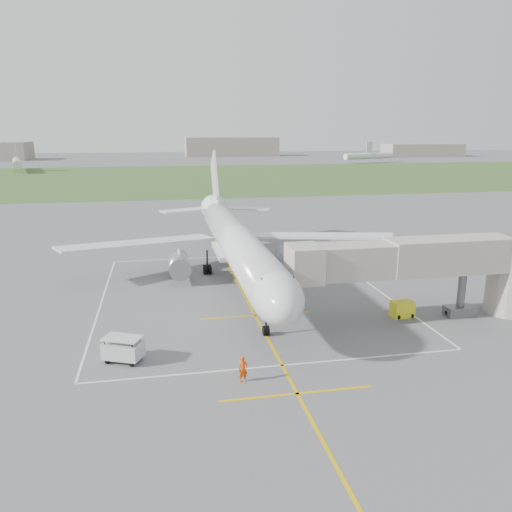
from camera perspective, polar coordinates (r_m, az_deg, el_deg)
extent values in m
plane|color=#525255|center=(54.50, -2.06, -3.13)|extent=(700.00, 700.00, 0.00)
cube|color=#375B27|center=(182.33, -8.54, 8.89)|extent=(700.00, 120.00, 0.02)
cube|color=gold|center=(49.81, -1.16, -4.80)|extent=(0.25, 60.00, 0.01)
cube|color=gold|center=(32.83, 4.75, -15.41)|extent=(10.00, 0.25, 0.01)
cube|color=gold|center=(45.18, -0.06, -6.82)|extent=(10.00, 0.25, 0.01)
cube|color=silver|center=(65.94, -3.69, -0.08)|extent=(28.00, 0.20, 0.01)
cube|color=silver|center=(36.23, 3.01, -12.37)|extent=(28.00, 0.20, 0.01)
cube|color=silver|center=(50.47, -17.29, -5.21)|extent=(0.20, 32.00, 0.01)
cube|color=silver|center=(54.72, 13.28, -3.43)|extent=(0.20, 32.00, 0.01)
cylinder|color=silver|center=(53.34, -2.10, 1.49)|extent=(3.80, 36.00, 3.80)
ellipsoid|color=silver|center=(36.30, 2.34, -4.62)|extent=(3.80, 7.22, 3.80)
cube|color=black|center=(35.14, 2.69, -3.46)|extent=(2.40, 1.60, 0.99)
cone|color=silver|center=(73.25, -4.62, 5.24)|extent=(3.80, 6.00, 3.80)
cube|color=silver|center=(61.62, 6.72, 2.31)|extent=(17.93, 11.24, 1.23)
cube|color=silver|center=(58.83, -13.18, 1.47)|extent=(17.93, 11.24, 1.23)
cube|color=silver|center=(56.58, -2.56, 0.61)|extent=(4.20, 8.00, 0.50)
cube|color=silver|center=(73.40, -4.74, 8.64)|extent=(0.30, 7.89, 8.65)
cube|color=silver|center=(71.58, -4.50, 6.08)|extent=(0.35, 5.00, 1.20)
cube|color=silver|center=(73.50, -1.32, 5.47)|extent=(7.85, 5.03, 0.20)
cube|color=silver|center=(72.58, -7.90, 5.23)|extent=(7.85, 5.03, 0.20)
cylinder|color=gray|center=(57.57, 3.64, -0.25)|extent=(2.30, 4.20, 2.30)
cube|color=silver|center=(57.09, 3.72, 0.46)|extent=(0.25, 2.40, 1.20)
cylinder|color=gray|center=(55.82, -8.78, -0.85)|extent=(2.30, 4.20, 2.30)
cube|color=silver|center=(55.33, -8.80, -0.12)|extent=(0.25, 2.40, 1.20)
cylinder|color=black|center=(40.61, 1.15, -7.34)|extent=(0.18, 0.18, 2.60)
cylinder|color=black|center=(40.92, 0.99, -8.53)|extent=(0.28, 0.80, 0.80)
cylinder|color=black|center=(40.97, 1.30, -8.50)|extent=(0.28, 0.80, 0.80)
cylinder|color=black|center=(58.87, 0.03, -0.40)|extent=(0.22, 0.22, 2.80)
cylinder|color=black|center=(58.72, -0.17, -1.36)|extent=(0.32, 0.96, 0.96)
cylinder|color=black|center=(58.82, 0.36, -1.33)|extent=(0.32, 0.96, 0.96)
cylinder|color=black|center=(59.38, -0.30, -1.18)|extent=(0.32, 0.96, 0.96)
cylinder|color=black|center=(59.49, 0.23, -1.16)|extent=(0.32, 0.96, 0.96)
cylinder|color=black|center=(58.07, -5.60, -0.67)|extent=(0.22, 0.22, 2.80)
cylinder|color=black|center=(57.95, -5.82, -1.65)|extent=(0.32, 0.96, 0.96)
cylinder|color=black|center=(58.00, -5.27, -1.62)|extent=(0.32, 0.96, 0.96)
cylinder|color=black|center=(58.62, -5.88, -1.46)|extent=(0.32, 0.96, 0.96)
cylinder|color=black|center=(58.67, -5.34, -1.44)|extent=(0.32, 0.96, 0.96)
cube|color=gray|center=(42.41, 11.18, -0.57)|extent=(11.09, 2.90, 2.80)
cube|color=gray|center=(46.33, 21.22, 0.10)|extent=(11.09, 3.10, 3.00)
cube|color=gray|center=(40.99, 5.54, -0.87)|extent=(2.60, 3.40, 3.00)
cylinder|color=slate|center=(48.09, 22.41, -3.98)|extent=(0.70, 0.70, 4.20)
cube|color=slate|center=(48.60, 22.22, -5.83)|extent=(2.60, 1.40, 0.90)
cylinder|color=black|center=(48.10, 21.21, -6.06)|extent=(0.70, 0.30, 0.70)
cylinder|color=black|center=(49.17, 23.20, -5.82)|extent=(0.70, 0.30, 0.70)
cube|color=yellow|center=(46.61, 16.37, -5.82)|extent=(1.99, 1.37, 1.43)
cylinder|color=black|center=(46.03, 15.95, -6.72)|extent=(0.22, 0.43, 0.42)
cylinder|color=black|center=(46.70, 17.37, -6.52)|extent=(0.22, 0.43, 0.42)
cube|color=silver|center=(37.61, -14.96, -10.31)|extent=(3.10, 2.56, 1.18)
cube|color=silver|center=(37.25, -15.05, -9.04)|extent=(3.10, 2.56, 0.09)
cylinder|color=black|center=(37.51, -16.91, -10.16)|extent=(0.09, 0.09, 1.39)
cylinder|color=black|center=(36.54, -13.95, -10.62)|extent=(0.09, 0.09, 1.39)
cylinder|color=black|center=(38.52, -15.95, -9.43)|extent=(0.09, 0.09, 1.39)
cylinder|color=black|center=(37.58, -13.05, -9.86)|extent=(0.09, 0.09, 1.39)
cylinder|color=black|center=(37.88, -16.62, -11.41)|extent=(0.35, 0.47, 0.43)
cylinder|color=black|center=(37.01, -13.98, -11.85)|extent=(0.35, 0.47, 0.43)
cylinder|color=black|center=(38.80, -15.76, -10.71)|extent=(0.35, 0.47, 0.43)
cylinder|color=black|center=(37.95, -13.16, -11.12)|extent=(0.35, 0.47, 0.43)
imported|color=#D84106|center=(33.70, -1.50, -12.82)|extent=(0.65, 0.43, 1.78)
imported|color=orange|center=(56.93, -9.07, -1.58)|extent=(1.13, 1.10, 1.84)
cube|color=gray|center=(335.04, -2.82, 12.37)|extent=(60.00, 20.00, 12.00)
cube|color=gray|center=(345.30, 18.50, 11.40)|extent=(50.00, 18.00, 8.00)
cylinder|color=silver|center=(229.25, -25.65, 9.60)|extent=(11.28, 31.75, 3.20)
cube|color=silver|center=(229.05, -25.77, 10.72)|extent=(1.31, 3.94, 5.50)
cylinder|color=silver|center=(268.50, 12.78, 11.09)|extent=(31.05, 14.36, 3.20)
cube|color=silver|center=(268.33, 12.83, 12.04)|extent=(3.85, 1.70, 5.50)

